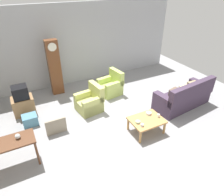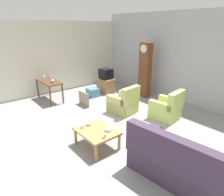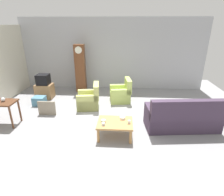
# 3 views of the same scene
# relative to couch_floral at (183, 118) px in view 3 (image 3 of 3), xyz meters

# --- Properties ---
(ground_plane) EXTENTS (10.40, 10.40, 0.00)m
(ground_plane) POSITION_rel_couch_floral_xyz_m (-2.31, 0.11, -0.36)
(ground_plane) COLOR gray
(garage_door_wall) EXTENTS (8.40, 0.16, 3.20)m
(garage_door_wall) POSITION_rel_couch_floral_xyz_m (-2.31, 3.71, 1.24)
(garage_door_wall) COLOR #ADAFB5
(garage_door_wall) RESTS_ON ground_plane
(couch_floral) EXTENTS (2.18, 1.10, 1.04)m
(couch_floral) POSITION_rel_couch_floral_xyz_m (0.00, 0.00, 0.00)
(couch_floral) COLOR #423347
(couch_floral) RESTS_ON ground_plane
(armchair_olive_near) EXTENTS (0.88, 0.86, 0.92)m
(armchair_olive_near) POSITION_rel_couch_floral_xyz_m (-3.01, 1.29, -0.05)
(armchair_olive_near) COLOR #B7BC66
(armchair_olive_near) RESTS_ON ground_plane
(armchair_olive_far) EXTENTS (0.89, 0.86, 0.92)m
(armchair_olive_far) POSITION_rel_couch_floral_xyz_m (-1.85, 2.00, -0.05)
(armchair_olive_far) COLOR #B6CC63
(armchair_olive_far) RESTS_ON ground_plane
(coffee_table_wood) EXTENTS (0.96, 0.76, 0.44)m
(coffee_table_wood) POSITION_rel_couch_floral_xyz_m (-1.96, -0.52, 0.02)
(coffee_table_wood) COLOR #B27F47
(coffee_table_wood) RESTS_ON ground_plane
(grandfather_clock) EXTENTS (0.44, 0.30, 2.11)m
(grandfather_clock) POSITION_rel_couch_floral_xyz_m (-3.69, 3.02, 0.71)
(grandfather_clock) COLOR brown
(grandfather_clock) RESTS_ON ground_plane
(tv_stand_cabinet) EXTENTS (0.68, 0.52, 0.59)m
(tv_stand_cabinet) POSITION_rel_couch_floral_xyz_m (-5.05, 2.15, -0.06)
(tv_stand_cabinet) COLOR #997047
(tv_stand_cabinet) RESTS_ON ground_plane
(tv_crt) EXTENTS (0.48, 0.44, 0.42)m
(tv_crt) POSITION_rel_couch_floral_xyz_m (-5.05, 2.15, 0.45)
(tv_crt) COLOR black
(tv_crt) RESTS_ON tv_stand_cabinet
(framed_picture_leaning) EXTENTS (0.60, 0.05, 0.49)m
(framed_picture_leaning) POSITION_rel_couch_floral_xyz_m (-4.35, 0.61, -0.11)
(framed_picture_leaning) COLOR gray
(framed_picture_leaning) RESTS_ON ground_plane
(storage_box_blue) EXTENTS (0.44, 0.39, 0.33)m
(storage_box_blue) POSITION_rel_couch_floral_xyz_m (-4.98, 1.41, -0.19)
(storage_box_blue) COLOR teal
(storage_box_blue) RESTS_ON ground_plane
(glass_dome_cloche) EXTENTS (0.12, 0.12, 0.12)m
(glass_dome_cloche) POSITION_rel_couch_floral_xyz_m (-5.34, -0.06, 0.47)
(glass_dome_cloche) COLOR silver
(glass_dome_cloche) RESTS_ON console_table_dark
(cup_white_porcelain) EXTENTS (0.07, 0.07, 0.09)m
(cup_white_porcelain) POSITION_rel_couch_floral_xyz_m (-1.58, -0.58, 0.13)
(cup_white_porcelain) COLOR white
(cup_white_porcelain) RESTS_ON coffee_table_wood
(cup_blue_rimmed) EXTENTS (0.09, 0.09, 0.07)m
(cup_blue_rimmed) POSITION_rel_couch_floral_xyz_m (-2.26, -0.71, 0.12)
(cup_blue_rimmed) COLOR silver
(cup_blue_rimmed) RESTS_ON coffee_table_wood
(bowl_white_stacked) EXTENTS (0.16, 0.16, 0.07)m
(bowl_white_stacked) POSITION_rel_couch_floral_xyz_m (-1.76, -0.34, 0.12)
(bowl_white_stacked) COLOR white
(bowl_white_stacked) RESTS_ON coffee_table_wood
(bowl_shallow_green) EXTENTS (0.14, 0.14, 0.06)m
(bowl_shallow_green) POSITION_rel_couch_floral_xyz_m (-2.28, -0.53, 0.11)
(bowl_shallow_green) COLOR #B2C69E
(bowl_shallow_green) RESTS_ON coffee_table_wood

